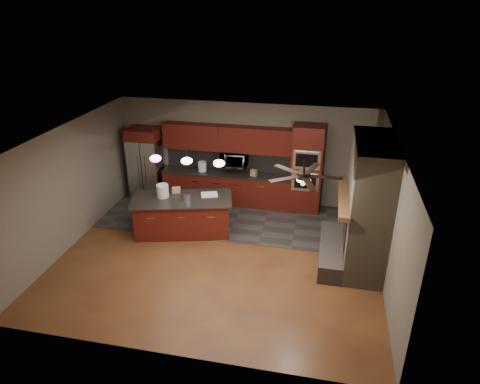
% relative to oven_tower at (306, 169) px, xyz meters
% --- Properties ---
extents(ground, '(7.00, 7.00, 0.00)m').
position_rel_oven_tower_xyz_m(ground, '(-1.70, -2.69, -1.19)').
color(ground, brown).
rests_on(ground, ground).
extents(ceiling, '(7.00, 6.00, 0.02)m').
position_rel_oven_tower_xyz_m(ceiling, '(-1.70, -2.69, 1.61)').
color(ceiling, white).
rests_on(ceiling, back_wall).
extents(back_wall, '(7.00, 0.02, 2.80)m').
position_rel_oven_tower_xyz_m(back_wall, '(-1.70, 0.31, 0.21)').
color(back_wall, '#6A6155').
rests_on(back_wall, ground).
extents(right_wall, '(0.02, 6.00, 2.80)m').
position_rel_oven_tower_xyz_m(right_wall, '(1.80, -2.69, 0.21)').
color(right_wall, '#6A6155').
rests_on(right_wall, ground).
extents(left_wall, '(0.02, 6.00, 2.80)m').
position_rel_oven_tower_xyz_m(left_wall, '(-5.20, -2.69, 0.21)').
color(left_wall, '#6A6155').
rests_on(left_wall, ground).
extents(slate_tile_patch, '(7.00, 2.40, 0.01)m').
position_rel_oven_tower_xyz_m(slate_tile_patch, '(-1.70, -0.89, -1.19)').
color(slate_tile_patch, '#3A3734').
rests_on(slate_tile_patch, ground).
extents(fireplace_column, '(1.30, 2.10, 2.80)m').
position_rel_oven_tower_xyz_m(fireplace_column, '(1.34, -2.29, 0.11)').
color(fireplace_column, '#706450').
rests_on(fireplace_column, ground).
extents(back_cabinetry, '(3.59, 0.64, 2.20)m').
position_rel_oven_tower_xyz_m(back_cabinetry, '(-2.18, 0.05, -0.30)').
color(back_cabinetry, '#55120F').
rests_on(back_cabinetry, ground).
extents(oven_tower, '(0.80, 0.63, 2.38)m').
position_rel_oven_tower_xyz_m(oven_tower, '(0.00, 0.00, 0.00)').
color(oven_tower, '#55120F').
rests_on(oven_tower, ground).
extents(microwave, '(0.73, 0.41, 0.50)m').
position_rel_oven_tower_xyz_m(microwave, '(-1.98, 0.06, 0.11)').
color(microwave, silver).
rests_on(microwave, back_cabinetry).
extents(refrigerator, '(0.87, 0.75, 2.05)m').
position_rel_oven_tower_xyz_m(refrigerator, '(-4.48, -0.07, -0.17)').
color(refrigerator, silver).
rests_on(refrigerator, ground).
extents(kitchen_island, '(2.58, 1.65, 0.92)m').
position_rel_oven_tower_xyz_m(kitchen_island, '(-2.83, -1.83, -0.73)').
color(kitchen_island, '#55120F').
rests_on(kitchen_island, ground).
extents(white_bucket, '(0.40, 0.40, 0.31)m').
position_rel_oven_tower_xyz_m(white_bucket, '(-3.31, -1.83, -0.12)').
color(white_bucket, silver).
rests_on(white_bucket, kitchen_island).
extents(paint_can, '(0.22, 0.22, 0.12)m').
position_rel_oven_tower_xyz_m(paint_can, '(-2.67, -1.90, -0.21)').
color(paint_can, silver).
rests_on(paint_can, kitchen_island).
extents(paint_tray, '(0.46, 0.39, 0.04)m').
position_rel_oven_tower_xyz_m(paint_tray, '(-2.23, -1.53, -0.25)').
color(paint_tray, white).
rests_on(paint_tray, kitchen_island).
extents(cardboard_box, '(0.24, 0.20, 0.13)m').
position_rel_oven_tower_xyz_m(cardboard_box, '(-3.08, -1.53, -0.21)').
color(cardboard_box, '#A08753').
rests_on(cardboard_box, kitchen_island).
extents(counter_bucket, '(0.27, 0.27, 0.27)m').
position_rel_oven_tower_xyz_m(counter_bucket, '(-2.86, 0.01, -0.16)').
color(counter_bucket, white).
rests_on(counter_bucket, back_cabinetry).
extents(counter_box, '(0.19, 0.17, 0.18)m').
position_rel_oven_tower_xyz_m(counter_box, '(-1.40, -0.04, -0.20)').
color(counter_box, '#9C7D50').
rests_on(counter_box, back_cabinetry).
extents(pendant_left, '(0.26, 0.26, 0.92)m').
position_rel_oven_tower_xyz_m(pendant_left, '(-3.35, -1.99, 0.77)').
color(pendant_left, black).
rests_on(pendant_left, ceiling).
extents(pendant_center, '(0.26, 0.26, 0.92)m').
position_rel_oven_tower_xyz_m(pendant_center, '(-2.60, -1.99, 0.77)').
color(pendant_center, black).
rests_on(pendant_center, ceiling).
extents(pendant_right, '(0.26, 0.26, 0.92)m').
position_rel_oven_tower_xyz_m(pendant_right, '(-1.85, -1.99, 0.77)').
color(pendant_right, black).
rests_on(pendant_right, ceiling).
extents(ceiling_fan, '(1.27, 1.33, 0.41)m').
position_rel_oven_tower_xyz_m(ceiling_fan, '(0.10, -3.49, 1.27)').
color(ceiling_fan, black).
rests_on(ceiling_fan, ceiling).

